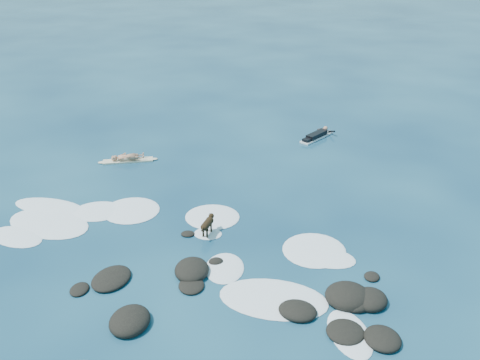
# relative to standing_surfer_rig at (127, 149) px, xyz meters

# --- Properties ---
(ground) EXTENTS (160.00, 160.00, 0.00)m
(ground) POSITION_rel_standing_surfer_rig_xyz_m (4.85, -6.94, -0.66)
(ground) COLOR #0A2642
(ground) RESTS_ON ground
(reef_rocks) EXTENTS (10.64, 6.19, 0.61)m
(reef_rocks) POSITION_rel_standing_surfer_rig_xyz_m (8.11, -9.68, -0.55)
(reef_rocks) COLOR black
(reef_rocks) RESTS_ON ground
(breaking_foam) EXTENTS (15.04, 8.50, 0.12)m
(breaking_foam) POSITION_rel_standing_surfer_rig_xyz_m (4.21, -6.69, -0.65)
(breaking_foam) COLOR white
(breaking_foam) RESTS_ON ground
(standing_surfer_rig) EXTENTS (2.87, 1.30, 1.68)m
(standing_surfer_rig) POSITION_rel_standing_surfer_rig_xyz_m (0.00, 0.00, 0.00)
(standing_surfer_rig) COLOR beige
(standing_surfer_rig) RESTS_ON ground
(paddling_surfer_rig) EXTENTS (1.88, 2.49, 0.47)m
(paddling_surfer_rig) POSITION_rel_standing_surfer_rig_xyz_m (9.16, 4.86, -0.50)
(paddling_surfer_rig) COLOR white
(paddling_surfer_rig) RESTS_ON ground
(dog) EXTENTS (0.41, 1.19, 0.76)m
(dog) POSITION_rel_standing_surfer_rig_xyz_m (5.51, -6.06, -0.16)
(dog) COLOR black
(dog) RESTS_ON ground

